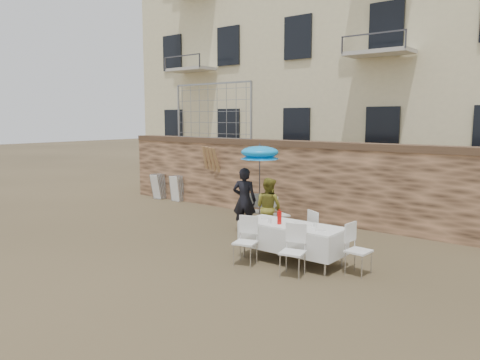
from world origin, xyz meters
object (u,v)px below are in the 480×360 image
Objects in this scene: couple_chair_right at (279,214)px; table_chair_front_left at (245,241)px; chair_stack_right at (180,188)px; table_chair_back at (320,232)px; woman_dress at (269,208)px; table_chair_side at (359,250)px; chair_stack_left at (162,186)px; man_suit at (244,200)px; couple_chair_left at (257,210)px; table_chair_front_right at (293,251)px; umbrella at (260,155)px; soda_bottle at (279,218)px; banquet_table at (292,226)px.

couple_chair_right and table_chair_front_left have the same top height.
table_chair_back is at bearing -20.85° from chair_stack_right.
woman_dress is 2.27m from table_chair_front_left.
chair_stack_left is at bearing 73.49° from table_chair_side.
table_chair_front_left is at bearing 105.77° from man_suit.
couple_chair_left is at bearing 4.86° from table_chair_back.
couple_chair_left is (0.00, 0.55, -0.35)m from man_suit.
table_chair_back reaches higher than chair_stack_left.
man_suit is at bearing 16.47° from table_chair_back.
couple_chair_right is (0.70, 0.55, -0.35)m from man_suit.
table_chair_side is 8.91m from chair_stack_right.
couple_chair_left is 1.00× the size of table_chair_front_right.
table_chair_back is at bearing 173.04° from couple_chair_right.
table_chair_back is at bearing 63.54° from table_chair_side.
man_suit reaches higher than chair_stack_left.
chair_stack_left is at bearing 9.88° from couple_chair_right.
umbrella reaches higher than soda_bottle.
table_chair_front_left is at bearing -128.66° from banquet_table.
couple_chair_right is 1.00× the size of table_chair_back.
man_suit is 0.96m from couple_chair_right.
table_chair_front_left is at bearing 134.42° from couple_chair_right.
table_chair_back is (0.80, 1.55, 0.00)m from table_chair_front_left.
table_chair_front_right and table_chair_back have the same top height.
man_suit is 5.09m from chair_stack_right.
table_chair_front_right is 8.47m from chair_stack_right.
table_chair_side is at bearing 173.52° from couple_chair_right.
man_suit reaches higher than banquet_table.
couple_chair_left is at bearing -19.35° from chair_stack_right.
table_chair_front_left reaches higher than chair_stack_left.
couple_chair_right is at bearing -14.60° from chair_stack_left.
umbrella is at bearing 108.66° from couple_chair_left.
man_suit is 2.52m from soda_bottle.
couple_chair_left is at bearing -16.36° from chair_stack_left.
woman_dress is 1.52× the size of couple_chair_left.
table_chair_side reaches higher than chair_stack_left.
umbrella is 2.65m from banquet_table.
chair_stack_right is (-7.34, 4.23, -0.02)m from table_chair_front_right.
couple_chair_left is 2.94m from banquet_table.
soda_bottle is 8.38m from chair_stack_left.
couple_chair_right is 1.04× the size of chair_stack_right.
couple_chair_left and table_chair_back have the same top height.
couple_chair_left is 0.46× the size of banquet_table.
man_suit reaches higher than table_chair_front_left.
chair_stack_left is (-6.19, 1.61, -0.02)m from couple_chair_right.
table_chair_front_right is (0.50, -0.75, -0.25)m from banquet_table.
banquet_table is 0.86m from table_chair_back.
chair_stack_right is (-6.24, 4.23, -0.02)m from table_chair_front_left.
table_chair_side is (3.65, -1.22, -0.35)m from man_suit.
woman_dress is 1.97m from soda_bottle.
umbrella is at bearing -22.45° from chair_stack_right.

